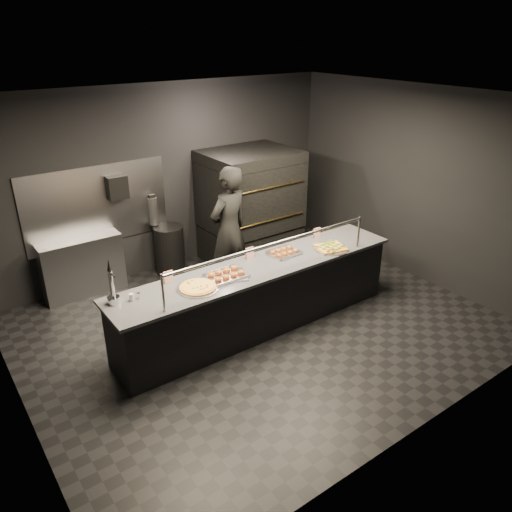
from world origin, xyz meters
The scene contains 15 objects.
room centered at (-0.02, 0.05, 1.50)m, with size 6.04×6.00×3.00m.
service_counter centered at (0.00, 0.00, 0.46)m, with size 4.10×0.78×1.37m.
pizza_oven centered at (1.20, 1.90, 0.97)m, with size 1.50×1.23×1.91m.
prep_shelf centered at (-1.60, 2.32, 0.45)m, with size 1.20×0.35×0.90m, color #99999E.
towel_dispenser centered at (-0.90, 2.39, 1.55)m, with size 0.30×0.20×0.35m, color black.
fire_extinguisher centered at (-0.35, 2.40, 1.06)m, with size 0.14×0.14×0.51m.
beer_tap centered at (-1.88, 0.18, 1.08)m, with size 0.14×0.20×0.55m.
round_pizza centered at (-0.95, -0.07, 0.94)m, with size 0.51×0.51×0.03m.
slider_tray_a centered at (-0.51, -0.01, 0.95)m, with size 0.58×0.51×0.08m.
slider_tray_b centered at (0.50, 0.10, 0.94)m, with size 0.47×0.39×0.07m.
square_pizza centered at (1.13, -0.15, 0.94)m, with size 0.49×0.49×0.05m.
condiment_jar centered at (-1.67, 0.12, 0.96)m, with size 0.13×0.05×0.09m.
tent_cards centered at (0.05, 0.28, 1.00)m, with size 2.53×0.04×0.15m.
trash_bin centered at (-0.20, 2.22, 0.40)m, with size 0.48×0.48×0.81m, color black.
worker centered at (0.29, 1.16, 0.97)m, with size 0.71×0.47×1.95m, color black.
Camera 1 is at (-3.44, -4.69, 3.74)m, focal length 35.00 mm.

